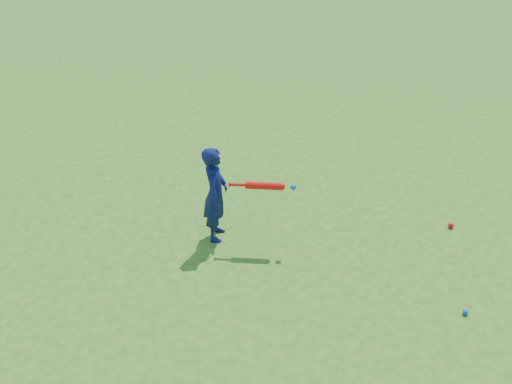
% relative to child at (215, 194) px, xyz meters
% --- Properties ---
extents(ground, '(80.00, 80.00, 0.00)m').
position_rel_child_xyz_m(ground, '(0.58, -0.44, -0.62)').
color(ground, '#326718').
rests_on(ground, ground).
extents(child, '(0.41, 0.52, 1.24)m').
position_rel_child_xyz_m(child, '(0.00, 0.00, 0.00)').
color(child, '#0F1347').
rests_on(child, ground).
extents(ground_ball_red, '(0.07, 0.07, 0.07)m').
position_rel_child_xyz_m(ground_ball_red, '(3.02, -0.43, -0.59)').
color(ground_ball_red, red).
rests_on(ground_ball_red, ground).
extents(ground_ball_blue, '(0.06, 0.06, 0.06)m').
position_rel_child_xyz_m(ground_ball_blue, '(2.36, -1.98, -0.59)').
color(ground_ball_blue, blue).
rests_on(ground_ball_blue, ground).
extents(bat_swing, '(0.79, 0.29, 0.09)m').
position_rel_child_xyz_m(bat_swing, '(0.59, -0.23, 0.17)').
color(bat_swing, red).
rests_on(bat_swing, ground).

